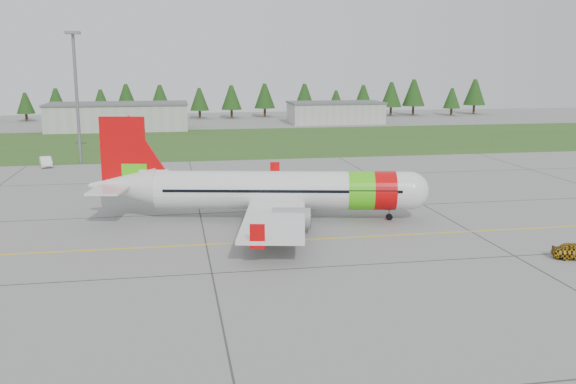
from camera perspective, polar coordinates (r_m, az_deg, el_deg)
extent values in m
plane|color=gray|center=(52.44, 9.90, -6.21)|extent=(320.00, 320.00, 0.00)
cylinder|color=silver|center=(64.91, -0.47, 0.17)|extent=(25.91, 8.94, 3.85)
sphere|color=silver|center=(65.77, 10.77, 0.12)|extent=(3.85, 3.85, 3.85)
cone|color=silver|center=(67.35, -14.46, 0.52)|extent=(7.54, 5.16, 3.85)
cube|color=black|center=(65.76, 11.03, 0.41)|extent=(2.06, 2.83, 0.55)
cylinder|color=#46D00F|center=(65.14, 6.48, 0.14)|extent=(3.30, 4.36, 3.93)
cylinder|color=#C30608|center=(65.40, 8.55, 0.13)|extent=(2.92, 4.29, 3.93)
cube|color=silver|center=(65.15, -0.91, -0.76)|extent=(11.68, 32.02, 0.36)
cube|color=#C30608|center=(80.49, -1.18, 1.98)|extent=(1.20, 0.41, 1.97)
cube|color=#C30608|center=(49.85, -2.74, -3.96)|extent=(1.20, 0.41, 1.97)
cylinder|color=gray|center=(70.53, 0.47, -0.27)|extent=(3.90, 2.75, 2.07)
cylinder|color=gray|center=(59.94, 0.31, -2.37)|extent=(3.90, 2.75, 2.07)
cube|color=#C30608|center=(66.76, -14.44, 3.30)|extent=(4.52, 1.26, 7.50)
cube|color=#46D00F|center=(66.81, -13.45, 1.47)|extent=(2.60, 0.92, 2.37)
cube|color=silver|center=(67.44, -14.87, 0.72)|extent=(5.38, 11.75, 0.22)
cylinder|color=slate|center=(65.98, 9.00, -1.89)|extent=(0.18, 0.18, 1.38)
cylinder|color=black|center=(66.06, 8.99, -2.19)|extent=(0.71, 0.41, 0.67)
cylinder|color=slate|center=(68.11, -1.64, -1.12)|extent=(0.22, 0.22, 1.87)
cylinder|color=black|center=(68.23, -1.97, -1.46)|extent=(1.09, 0.64, 1.03)
cylinder|color=slate|center=(62.74, -1.90, -2.22)|extent=(0.22, 0.22, 1.87)
cylinder|color=black|center=(62.86, -2.26, -2.59)|extent=(1.09, 0.64, 1.03)
imported|color=white|center=(105.26, -20.78, 3.37)|extent=(1.95, 1.89, 4.64)
cube|color=#30561E|center=(130.96, -2.49, 4.54)|extent=(320.00, 50.00, 0.03)
cube|color=gold|center=(59.69, 7.27, -3.94)|extent=(120.00, 0.25, 0.02)
cube|color=#A8A8A3|center=(157.82, -14.85, 6.44)|extent=(32.00, 14.00, 6.00)
cube|color=#A8A8A3|center=(170.74, 4.23, 7.01)|extent=(24.00, 12.00, 5.20)
cylinder|color=slate|center=(105.95, -18.25, 7.77)|extent=(0.50, 0.50, 20.00)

